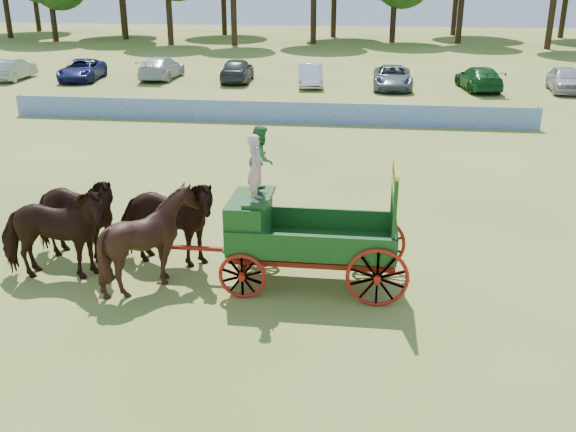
# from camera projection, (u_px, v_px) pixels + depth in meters

# --- Properties ---
(ground) EXTENTS (160.00, 160.00, 0.00)m
(ground) POSITION_uv_depth(u_px,v_px,m) (186.00, 292.00, 14.83)
(ground) COLOR #A69D4B
(ground) RESTS_ON ground
(horse_lead_left) EXTENTS (2.89, 1.56, 2.33)m
(horse_lead_left) POSITION_uv_depth(u_px,v_px,m) (53.00, 234.00, 15.08)
(horse_lead_left) COLOR black
(horse_lead_left) RESTS_ON ground
(horse_lead_right) EXTENTS (2.94, 1.72, 2.33)m
(horse_lead_right) POSITION_uv_depth(u_px,v_px,m) (73.00, 218.00, 16.10)
(horse_lead_right) COLOR black
(horse_lead_right) RESTS_ON ground
(horse_wheel_left) EXTENTS (2.33, 2.12, 2.34)m
(horse_wheel_left) POSITION_uv_depth(u_px,v_px,m) (151.00, 239.00, 14.79)
(horse_wheel_left) COLOR black
(horse_wheel_left) RESTS_ON ground
(horse_wheel_right) EXTENTS (2.87, 1.52, 2.33)m
(horse_wheel_right) POSITION_uv_depth(u_px,v_px,m) (166.00, 222.00, 15.81)
(horse_wheel_right) COLOR black
(horse_wheel_right) RESTS_ON ground
(farm_dray) EXTENTS (6.00, 2.00, 3.69)m
(farm_dray) POSITION_uv_depth(u_px,v_px,m) (282.00, 218.00, 14.81)
(farm_dray) COLOR #A72110
(farm_dray) RESTS_ON ground
(sponsor_banner) EXTENTS (26.00, 0.08, 1.05)m
(sponsor_banner) POSITION_uv_depth(u_px,v_px,m) (266.00, 112.00, 31.46)
(sponsor_banner) COLOR #1E41A6
(sponsor_banner) RESTS_ON ground
(parked_cars) EXTENTS (58.78, 7.43, 1.61)m
(parked_cars) POSITION_uv_depth(u_px,v_px,m) (377.00, 74.00, 41.66)
(parked_cars) COLOR silver
(parked_cars) RESTS_ON ground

